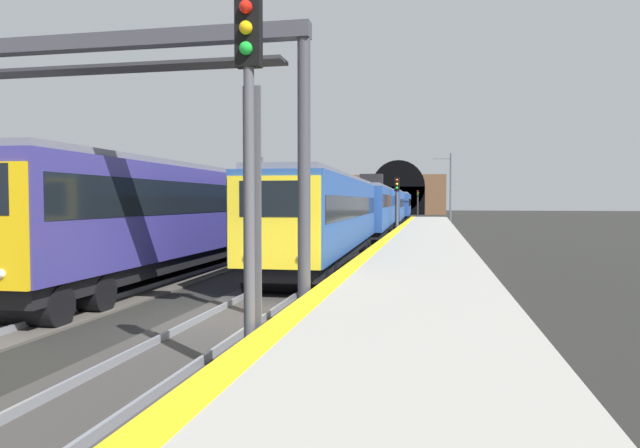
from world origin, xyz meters
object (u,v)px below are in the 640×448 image
at_px(train_main_approaching, 382,207).
at_px(railway_signal_near, 249,156).
at_px(train_adjacent_platform, 297,207).
at_px(catenary_mast_near, 450,188).
at_px(railway_signal_mid, 397,201).
at_px(overhead_signal_gantry, 121,103).
at_px(catenary_mast_far, 263,193).
at_px(railway_signal_far, 418,201).

height_order(train_main_approaching, railway_signal_near, railway_signal_near).
distance_m(train_adjacent_platform, railway_signal_near, 32.29).
distance_m(train_adjacent_platform, catenary_mast_near, 30.79).
bearing_deg(railway_signal_mid, overhead_signal_gantry, -7.81).
bearing_deg(railway_signal_near, train_adjacent_platform, -167.76).
xyz_separation_m(railway_signal_near, catenary_mast_far, (44.77, 13.36, 0.08)).
xyz_separation_m(train_adjacent_platform, overhead_signal_gantry, (-27.68, -2.49, 2.71)).
bearing_deg(railway_signal_mid, railway_signal_near, 0.00).
relative_size(railway_signal_far, catenary_mast_near, 0.56).
bearing_deg(overhead_signal_gantry, railway_signal_near, -131.52).
relative_size(train_main_approaching, catenary_mast_far, 10.56).
bearing_deg(train_adjacent_platform, railway_signal_near, 11.66).
distance_m(railway_signal_mid, catenary_mast_far, 16.21).
distance_m(railway_signal_near, overhead_signal_gantry, 6.03).
xyz_separation_m(overhead_signal_gantry, catenary_mast_far, (40.91, 9.01, -1.50)).
relative_size(train_main_approaching, railway_signal_mid, 16.06).
xyz_separation_m(railway_signal_far, catenary_mast_far, (-50.19, 13.36, 0.74)).
xyz_separation_m(train_adjacent_platform, catenary_mast_far, (13.23, 6.52, 1.20)).
bearing_deg(catenary_mast_far, overhead_signal_gantry, -167.59).
bearing_deg(train_adjacent_platform, catenary_mast_near, 157.46).
height_order(railway_signal_near, catenary_mast_far, catenary_mast_far).
height_order(overhead_signal_gantry, catenary_mast_far, catenary_mast_far).
xyz_separation_m(railway_signal_mid, catenary_mast_far, (9.14, 13.36, 0.79)).
relative_size(train_main_approaching, railway_signal_near, 12.58).
height_order(catenary_mast_near, catenary_mast_far, catenary_mast_near).
bearing_deg(catenary_mast_far, railway_signal_mid, -124.39).
bearing_deg(train_adjacent_platform, catenary_mast_far, -154.36).
xyz_separation_m(railway_signal_far, catenary_mast_near, (-34.92, -4.65, 1.42)).
bearing_deg(train_main_approaching, catenary_mast_near, 156.13).
height_order(train_main_approaching, catenary_mast_far, catenary_mast_far).
distance_m(railway_signal_near, catenary_mast_near, 60.23).
bearing_deg(railway_signal_far, catenary_mast_near, 7.58).
distance_m(train_adjacent_platform, railway_signal_mid, 7.98).
bearing_deg(catenary_mast_near, train_main_approaching, 157.46).
height_order(train_main_approaching, railway_signal_far, train_main_approaching).
relative_size(railway_signal_mid, catenary_mast_far, 0.66).
distance_m(train_main_approaching, catenary_mast_near, 17.11).
xyz_separation_m(overhead_signal_gantry, catenary_mast_near, (56.19, -9.00, -0.83)).
bearing_deg(overhead_signal_gantry, railway_signal_mid, -7.81).
distance_m(railway_signal_near, catenary_mast_far, 46.72).
bearing_deg(railway_signal_far, train_main_approaching, -2.11).
height_order(railway_signal_near, railway_signal_far, railway_signal_near).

